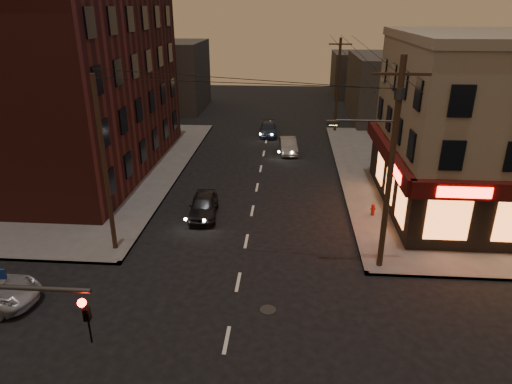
# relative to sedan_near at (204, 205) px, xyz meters

# --- Properties ---
(ground) EXTENTS (120.00, 120.00, 0.00)m
(ground) POSITION_rel_sedan_near_xyz_m (2.91, -11.07, -0.69)
(ground) COLOR black
(ground) RESTS_ON ground
(sidewalk_ne) EXTENTS (24.00, 28.00, 0.15)m
(sidewalk_ne) POSITION_rel_sedan_near_xyz_m (20.91, 7.93, -0.61)
(sidewalk_ne) COLOR #514F4C
(sidewalk_ne) RESTS_ON ground
(sidewalk_nw) EXTENTS (24.00, 28.00, 0.15)m
(sidewalk_nw) POSITION_rel_sedan_near_xyz_m (-15.09, 7.93, -0.61)
(sidewalk_nw) COLOR #514F4C
(sidewalk_nw) RESTS_ON ground
(brick_apartment) EXTENTS (12.00, 20.00, 13.00)m
(brick_apartment) POSITION_rel_sedan_near_xyz_m (-11.59, 7.93, 5.96)
(brick_apartment) COLOR #491C17
(brick_apartment) RESTS_ON sidewalk_nw
(bg_building_ne_a) EXTENTS (10.00, 12.00, 7.00)m
(bg_building_ne_a) POSITION_rel_sedan_near_xyz_m (16.91, 26.93, 2.81)
(bg_building_ne_a) COLOR #3F3D3A
(bg_building_ne_a) RESTS_ON ground
(bg_building_nw) EXTENTS (9.00, 10.00, 8.00)m
(bg_building_nw) POSITION_rel_sedan_near_xyz_m (-10.09, 30.93, 3.31)
(bg_building_nw) COLOR #3F3D3A
(bg_building_nw) RESTS_ON ground
(bg_building_ne_b) EXTENTS (8.00, 8.00, 6.00)m
(bg_building_ne_b) POSITION_rel_sedan_near_xyz_m (14.91, 40.93, 2.31)
(bg_building_ne_b) COLOR #3F3D3A
(bg_building_ne_b) RESTS_ON ground
(utility_pole_main) EXTENTS (4.20, 0.44, 10.00)m
(utility_pole_main) POSITION_rel_sedan_near_xyz_m (9.59, -5.27, 5.07)
(utility_pole_main) COLOR #382619
(utility_pole_main) RESTS_ON sidewalk_ne
(utility_pole_far) EXTENTS (0.26, 0.26, 9.00)m
(utility_pole_far) POSITION_rel_sedan_near_xyz_m (9.71, 20.93, 3.96)
(utility_pole_far) COLOR #382619
(utility_pole_far) RESTS_ON sidewalk_ne
(utility_pole_west) EXTENTS (0.24, 0.24, 9.00)m
(utility_pole_west) POSITION_rel_sedan_near_xyz_m (-3.89, -4.57, 3.96)
(utility_pole_west) COLOR #382619
(utility_pole_west) RESTS_ON sidewalk_nw
(sedan_near) EXTENTS (1.96, 4.16, 1.38)m
(sedan_near) POSITION_rel_sedan_near_xyz_m (0.00, 0.00, 0.00)
(sedan_near) COLOR black
(sedan_near) RESTS_ON ground
(sedan_mid) EXTENTS (1.78, 4.06, 1.30)m
(sedan_mid) POSITION_rel_sedan_near_xyz_m (5.02, 13.36, -0.04)
(sedan_mid) COLOR slate
(sedan_mid) RESTS_ON ground
(sedan_far) EXTENTS (1.92, 4.24, 1.21)m
(sedan_far) POSITION_rel_sedan_near_xyz_m (2.99, 18.95, -0.08)
(sedan_far) COLOR #1D273A
(sedan_far) RESTS_ON ground
(fire_hydrant) EXTENTS (0.33, 0.33, 0.73)m
(fire_hydrant) POSITION_rel_sedan_near_xyz_m (10.30, 0.57, -0.14)
(fire_hydrant) COLOR #9F160E
(fire_hydrant) RESTS_ON sidewalk_ne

